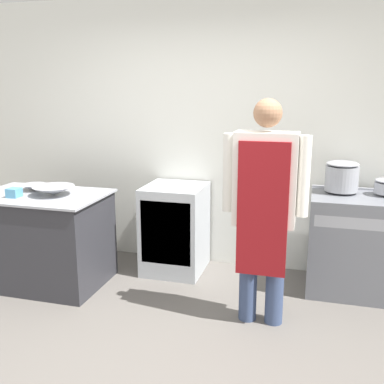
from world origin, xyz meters
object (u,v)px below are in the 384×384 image
(fridge_unit, at_px, (175,229))
(plastic_tub, at_px, (14,193))
(stove, at_px, (362,245))
(stock_pot, at_px, (342,176))
(mixing_bowl, at_px, (54,191))
(person_cook, at_px, (264,200))

(fridge_unit, relative_size, plastic_tub, 8.18)
(plastic_tub, bearing_deg, stove, 13.80)
(stove, bearing_deg, stock_pot, 152.44)
(mixing_bowl, bearing_deg, fridge_unit, 32.40)
(fridge_unit, distance_m, plastic_tub, 1.54)
(fridge_unit, distance_m, person_cook, 1.37)
(stove, distance_m, fridge_unit, 1.76)
(fridge_unit, relative_size, stock_pot, 3.01)
(mixing_bowl, distance_m, stock_pot, 2.60)
(person_cook, height_order, stock_pot, person_cook)
(person_cook, bearing_deg, stock_pot, 56.44)
(fridge_unit, height_order, plastic_tub, plastic_tub)
(fridge_unit, distance_m, mixing_bowl, 1.22)
(plastic_tub, bearing_deg, stock_pot, 16.80)
(person_cook, relative_size, stock_pot, 5.98)
(person_cook, xyz_separation_m, stock_pot, (0.59, 0.88, 0.05))
(fridge_unit, bearing_deg, mixing_bowl, -147.60)
(plastic_tub, xyz_separation_m, stock_pot, (2.81, 0.85, 0.14))
(stove, height_order, person_cook, person_cook)
(stove, xyz_separation_m, plastic_tub, (-3.01, -0.74, 0.46))
(stove, distance_m, person_cook, 1.24)
(plastic_tub, distance_m, stock_pot, 2.94)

